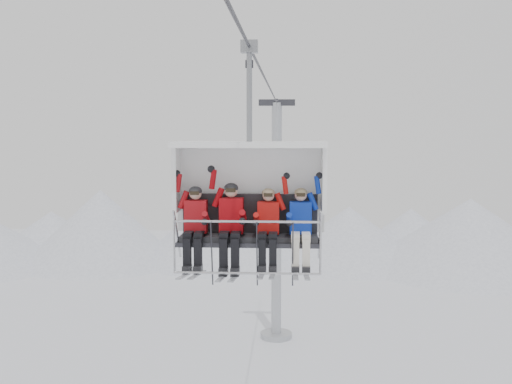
{
  "coord_description": "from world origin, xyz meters",
  "views": [
    {
      "loc": [
        0.71,
        -13.55,
        11.88
      ],
      "look_at": [
        0.0,
        0.0,
        10.53
      ],
      "focal_mm": 45.0,
      "sensor_mm": 36.0,
      "label": 1
    }
  ],
  "objects_px": {
    "lift_tower_right": "(276,238)",
    "skier_far_right": "(301,226)",
    "skier_far_left": "(195,224)",
    "skier_center_right": "(268,226)",
    "skier_center_left": "(231,223)",
    "chairlift_carrier": "(250,192)"
  },
  "relations": [
    {
      "from": "lift_tower_right",
      "to": "skier_far_right",
      "type": "height_order",
      "value": "lift_tower_right"
    },
    {
      "from": "skier_far_right",
      "to": "skier_far_left",
      "type": "bearing_deg",
      "value": 179.91
    },
    {
      "from": "lift_tower_right",
      "to": "skier_center_right",
      "type": "bearing_deg",
      "value": -89.2
    },
    {
      "from": "skier_far_left",
      "to": "skier_center_right",
      "type": "xyz_separation_m",
      "value": [
        1.29,
        -0.0,
        -0.01
      ]
    },
    {
      "from": "skier_center_left",
      "to": "skier_far_left",
      "type": "bearing_deg",
      "value": -179.3
    },
    {
      "from": "skier_far_left",
      "to": "skier_center_right",
      "type": "distance_m",
      "value": 1.29
    },
    {
      "from": "lift_tower_right",
      "to": "chairlift_carrier",
      "type": "height_order",
      "value": "lift_tower_right"
    },
    {
      "from": "skier_center_right",
      "to": "skier_far_right",
      "type": "distance_m",
      "value": 0.57
    },
    {
      "from": "chairlift_carrier",
      "to": "skier_far_left",
      "type": "distance_m",
      "value": 1.14
    },
    {
      "from": "skier_center_left",
      "to": "skier_far_right",
      "type": "bearing_deg",
      "value": -0.5
    },
    {
      "from": "skier_far_left",
      "to": "skier_center_left",
      "type": "distance_m",
      "value": 0.64
    },
    {
      "from": "lift_tower_right",
      "to": "skier_far_left",
      "type": "xyz_separation_m",
      "value": [
        -0.95,
        -24.42,
        4.42
      ]
    },
    {
      "from": "lift_tower_right",
      "to": "chairlift_carrier",
      "type": "distance_m",
      "value": 24.61
    },
    {
      "from": "skier_far_left",
      "to": "skier_center_right",
      "type": "height_order",
      "value": "skier_far_left"
    },
    {
      "from": "chairlift_carrier",
      "to": "skier_far_right",
      "type": "xyz_separation_m",
      "value": [
        0.91,
        -0.32,
        -0.56
      ]
    },
    {
      "from": "skier_far_right",
      "to": "chairlift_carrier",
      "type": "bearing_deg",
      "value": 160.43
    },
    {
      "from": "chairlift_carrier",
      "to": "skier_center_left",
      "type": "relative_size",
      "value": 2.36
    },
    {
      "from": "lift_tower_right",
      "to": "skier_center_left",
      "type": "height_order",
      "value": "lift_tower_right"
    },
    {
      "from": "skier_far_left",
      "to": "skier_far_right",
      "type": "distance_m",
      "value": 1.86
    },
    {
      "from": "skier_far_left",
      "to": "skier_center_left",
      "type": "height_order",
      "value": "skier_center_left"
    },
    {
      "from": "chairlift_carrier",
      "to": "lift_tower_right",
      "type": "bearing_deg",
      "value": 90.0
    },
    {
      "from": "skier_center_left",
      "to": "skier_center_right",
      "type": "height_order",
      "value": "skier_center_left"
    }
  ]
}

